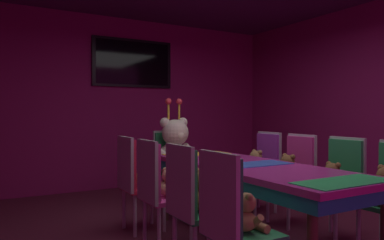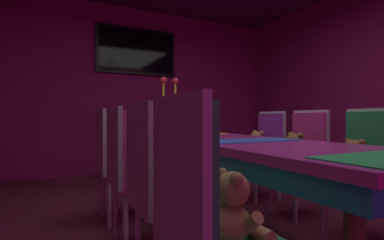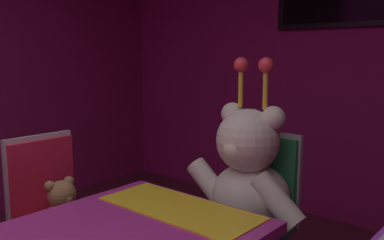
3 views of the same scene
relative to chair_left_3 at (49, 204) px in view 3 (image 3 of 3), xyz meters
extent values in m
cube|color=#8C1959|center=(0.86, 2.33, 0.80)|extent=(5.20, 0.12, 2.80)
cube|color=yellow|center=(0.86, 0.15, 0.15)|extent=(0.77, 0.32, 0.01)
cube|color=red|center=(0.12, 0.00, -0.16)|extent=(0.40, 0.40, 0.04)
cube|color=red|center=(-0.06, 0.00, 0.11)|extent=(0.05, 0.38, 0.50)
cube|color=#B2B2B7|center=(-0.08, 0.00, 0.11)|extent=(0.03, 0.41, 0.55)
ellipsoid|color=#9E7247|center=(0.12, 0.00, -0.05)|extent=(0.19, 0.19, 0.15)
sphere|color=#9E7247|center=(0.14, 0.00, 0.09)|extent=(0.15, 0.15, 0.15)
sphere|color=tan|center=(0.19, 0.00, 0.08)|extent=(0.06, 0.06, 0.06)
sphere|color=#9E7247|center=(0.12, 0.06, 0.15)|extent=(0.06, 0.06, 0.06)
sphere|color=#9E7247|center=(0.12, -0.06, 0.15)|extent=(0.06, 0.06, 0.06)
cylinder|color=#9E7247|center=(0.16, 0.10, -0.04)|extent=(0.05, 0.14, 0.13)
cylinder|color=#9E7247|center=(0.16, -0.10, -0.04)|extent=(0.05, 0.14, 0.13)
cylinder|color=#9E7247|center=(0.25, 0.05, -0.10)|extent=(0.07, 0.14, 0.07)
cylinder|color=#9E7247|center=(0.25, -0.05, -0.10)|extent=(0.07, 0.14, 0.07)
cube|color=#268C4C|center=(0.86, 0.75, -0.16)|extent=(0.40, 0.40, 0.04)
cube|color=#268C4C|center=(0.86, 0.93, 0.11)|extent=(0.38, 0.05, 0.50)
cube|color=#B2B2B7|center=(0.86, 0.95, 0.11)|extent=(0.41, 0.03, 0.55)
ellipsoid|color=silver|center=(0.86, 0.75, 0.06)|extent=(0.44, 0.44, 0.35)
sphere|color=silver|center=(0.86, 0.71, 0.37)|extent=(0.35, 0.35, 0.35)
sphere|color=white|center=(0.86, 0.59, 0.35)|extent=(0.13, 0.13, 0.13)
sphere|color=silver|center=(0.99, 0.75, 0.50)|extent=(0.13, 0.13, 0.13)
sphere|color=silver|center=(0.73, 0.75, 0.50)|extent=(0.13, 0.13, 0.13)
cylinder|color=silver|center=(1.08, 0.66, 0.09)|extent=(0.31, 0.12, 0.29)
cylinder|color=silver|center=(0.64, 0.66, 0.09)|extent=(0.31, 0.12, 0.29)
cylinder|color=silver|center=(0.98, 0.47, -0.06)|extent=(0.33, 0.15, 0.15)
cylinder|color=silver|center=(0.74, 0.47, -0.06)|extent=(0.33, 0.15, 0.15)
cylinder|color=gold|center=(0.94, 0.75, 0.66)|extent=(0.03, 0.03, 0.23)
sphere|color=#E5333F|center=(0.94, 0.75, 0.78)|extent=(0.08, 0.08, 0.08)
cylinder|color=gold|center=(0.78, 0.75, 0.66)|extent=(0.03, 0.03, 0.23)
sphere|color=#E5333F|center=(0.78, 0.75, 0.78)|extent=(0.08, 0.08, 0.08)
camera|label=1|loc=(-1.37, -3.63, 0.63)|focal=34.96mm
camera|label=2|loc=(-0.47, -2.60, 0.31)|focal=27.11mm
camera|label=3|loc=(2.09, -1.19, 0.83)|focal=39.22mm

